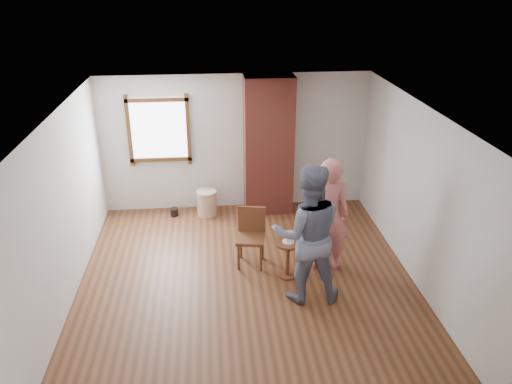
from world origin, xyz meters
TOP-DOWN VIEW (x-y plane):
  - ground at (0.00, 0.00)m, footprint 5.50×5.50m
  - room_shell at (-0.06, 0.61)m, footprint 5.04×5.52m
  - brick_chimney at (0.60, 2.50)m, footprint 0.90×0.50m
  - stoneware_crock at (-0.58, 2.40)m, footprint 0.43×0.43m
  - dark_pot at (-1.20, 2.40)m, footprint 0.20×0.20m
  - dining_chair_left at (0.11, 0.64)m, footprint 0.50×0.50m
  - dining_chair_right at (1.04, 0.55)m, footprint 0.48×0.48m
  - side_table at (0.62, 0.18)m, footprint 0.40×0.40m
  - cake_plate at (0.62, 0.18)m, footprint 0.18×0.18m
  - cake_slice at (0.63, 0.18)m, footprint 0.08×0.07m
  - man at (0.80, -0.35)m, footprint 1.01×0.81m
  - person_pink at (1.24, 0.36)m, footprint 0.72×0.52m

SIDE VIEW (x-z plane):
  - ground at x=0.00m, z-range 0.00..0.00m
  - dark_pot at x=-1.20m, z-range 0.00..0.15m
  - stoneware_crock at x=-0.58m, z-range 0.00..0.48m
  - side_table at x=0.62m, z-range 0.10..0.70m
  - dining_chair_right at x=1.04m, z-range 0.05..0.93m
  - dining_chair_left at x=0.11m, z-range 0.06..0.98m
  - cake_plate at x=0.62m, z-range 0.60..0.61m
  - cake_slice at x=0.63m, z-range 0.61..0.67m
  - person_pink at x=1.24m, z-range 0.00..1.84m
  - man at x=0.80m, z-range 0.00..2.02m
  - brick_chimney at x=0.60m, z-range 0.00..2.60m
  - room_shell at x=-0.06m, z-range 0.50..3.12m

